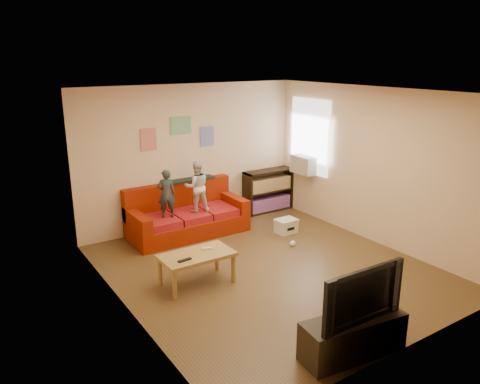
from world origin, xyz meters
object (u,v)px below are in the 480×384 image
child_b (197,186)px  bookshelf (268,193)px  coffee_table (197,258)px  television (356,292)px  child_a (166,194)px  file_box (286,226)px  sofa (186,217)px  tv_stand (353,336)px

child_b → bookshelf: 2.02m
coffee_table → television: bearing=-75.2°
bookshelf → child_a: bearing=-170.9°
bookshelf → file_box: 1.37m
sofa → child_a: child_a is taller
bookshelf → television: 5.08m
tv_stand → child_a: bearing=101.3°
child_b → file_box: size_ratio=2.43×
sofa → child_a: 0.74m
coffee_table → child_a: bearing=78.7°
child_a → television: child_a is taller
bookshelf → television: bearing=-116.0°
coffee_table → file_box: coffee_table is taller
file_box → tv_stand: (-1.72, -3.30, 0.09)m
sofa → child_a: (-0.45, -0.17, 0.57)m
tv_stand → child_b: bearing=93.1°
sofa → file_box: size_ratio=5.55×
child_b → file_box: child_b is taller
sofa → child_a: size_ratio=2.48×
sofa → child_b: size_ratio=2.29×
child_a → child_b: (0.60, 0.00, 0.04)m
child_a → bookshelf: bearing=-152.4°
television → child_b: bearing=87.2°
tv_stand → television: size_ratio=1.10×
bookshelf → coffee_table: bearing=-143.3°
child_b → file_box: (1.41, -0.85, -0.78)m
bookshelf → tv_stand: bookshelf is taller
sofa → bookshelf: bearing=6.3°
file_box → television: (-1.72, -3.30, 0.63)m
sofa → child_b: 0.64m
sofa → coffee_table: sofa is taller
sofa → bookshelf: size_ratio=1.93×
child_b → television: child_b is taller
child_a → tv_stand: 4.21m
coffee_table → tv_stand: bearing=-75.2°
sofa → file_box: sofa is taller
coffee_table → bookshelf: size_ratio=0.94×
child_a → bookshelf: size_ratio=0.78×
file_box → child_a: bearing=157.2°
child_a → bookshelf: (2.51, 0.40, -0.49)m
television → child_a: bearing=95.5°
file_box → tv_stand: tv_stand is taller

